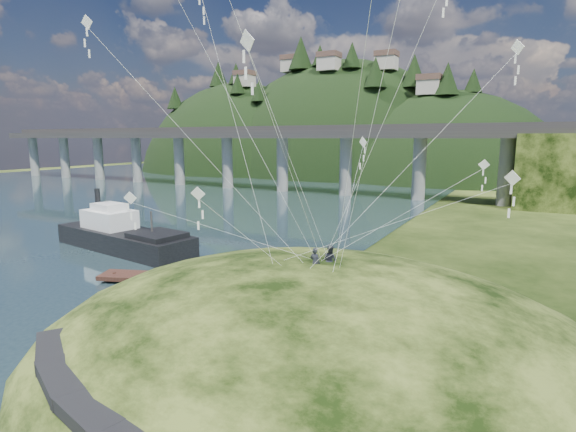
% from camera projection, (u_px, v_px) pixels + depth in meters
% --- Properties ---
extents(ground, '(320.00, 320.00, 0.00)m').
position_uv_depth(ground, '(188.00, 333.00, 28.63)').
color(ground, black).
rests_on(ground, ground).
extents(water, '(240.00, 240.00, 0.00)m').
position_uv_depth(water, '(6.00, 201.00, 88.31)').
color(water, '#2A444E').
rests_on(water, ground).
extents(grass_hill, '(36.00, 32.00, 13.00)m').
position_uv_depth(grass_hill, '(315.00, 371.00, 26.88)').
color(grass_hill, black).
rests_on(grass_hill, ground).
extents(footpath, '(22.29, 5.84, 0.83)m').
position_uv_depth(footpath, '(167.00, 422.00, 16.34)').
color(footpath, black).
rests_on(footpath, ground).
extents(bridge, '(160.00, 11.00, 15.00)m').
position_uv_depth(bridge, '(304.00, 150.00, 100.09)').
color(bridge, '#2D2B2B').
rests_on(bridge, ground).
extents(far_ridge, '(153.00, 70.00, 94.50)m').
position_uv_depth(far_ridge, '(326.00, 195.00, 156.22)').
color(far_ridge, black).
rests_on(far_ridge, ground).
extents(work_barge, '(19.24, 7.68, 6.55)m').
position_uv_depth(work_barge, '(122.00, 235.00, 49.78)').
color(work_barge, black).
rests_on(work_barge, ground).
extents(wooden_dock, '(14.70, 7.38, 1.06)m').
position_uv_depth(wooden_dock, '(184.00, 278.00, 38.27)').
color(wooden_dock, '#341B15').
rests_on(wooden_dock, ground).
extents(kite_flyers, '(1.46, 1.84, 1.89)m').
position_uv_depth(kite_flyers, '(326.00, 246.00, 26.81)').
color(kite_flyers, '#252731').
rests_on(kite_flyers, ground).
extents(kite_swarm, '(21.09, 16.44, 19.39)m').
position_uv_depth(kite_swarm, '(313.00, 50.00, 23.18)').
color(kite_swarm, white).
rests_on(kite_swarm, ground).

